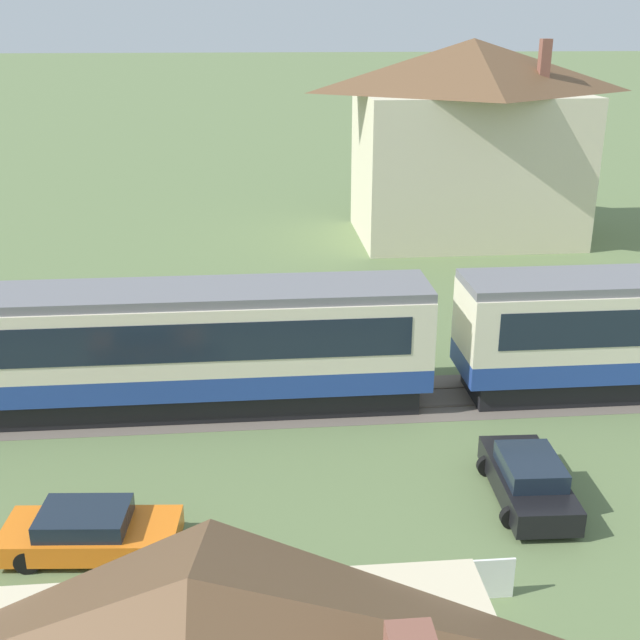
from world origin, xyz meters
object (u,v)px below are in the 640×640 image
(parked_car_orange, at_px, (90,532))
(parked_car_black, at_px, (528,479))
(passenger_train, at_px, (452,334))
(station_house_brown_roof, at_px, (468,138))

(parked_car_orange, xyz_separation_m, parked_car_black, (11.55, 1.24, 0.07))
(passenger_train, xyz_separation_m, parked_car_black, (0.61, -6.46, -1.73))
(passenger_train, height_order, parked_car_black, passenger_train)
(parked_car_black, bearing_deg, passenger_train, 7.62)
(parked_car_orange, height_order, parked_car_black, parked_car_black)
(parked_car_orange, distance_m, parked_car_black, 11.62)
(station_house_brown_roof, distance_m, parked_car_orange, 34.38)
(passenger_train, bearing_deg, parked_car_orange, -144.81)
(passenger_train, bearing_deg, station_house_brown_roof, 74.19)
(station_house_brown_roof, distance_m, parked_car_black, 29.13)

